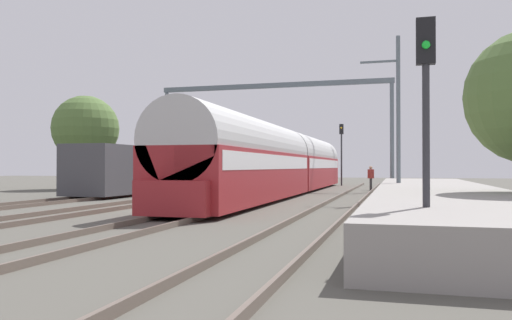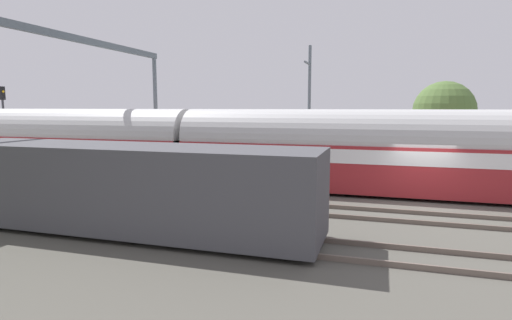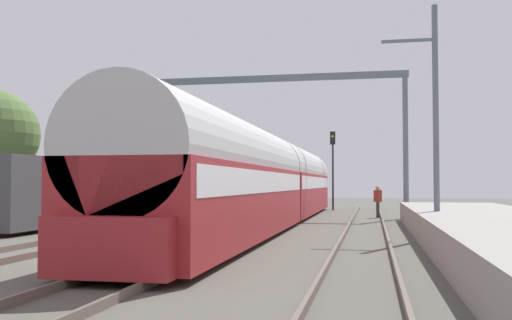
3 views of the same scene
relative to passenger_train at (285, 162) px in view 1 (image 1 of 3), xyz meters
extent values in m
plane|color=#535149|center=(-2.18, -11.65, -1.97)|extent=(120.00, 120.00, 0.00)
cube|color=#66594F|center=(-9.42, -11.65, -1.89)|extent=(0.08, 60.00, 0.16)
cube|color=#66594F|center=(-7.99, -11.65, -1.89)|extent=(0.08, 60.00, 0.16)
cube|color=#66594F|center=(-5.07, -11.65, -1.89)|extent=(0.08, 60.00, 0.16)
cube|color=#66594F|center=(-3.63, -11.65, -1.89)|extent=(0.08, 60.00, 0.16)
cube|color=#66594F|center=(-0.72, -11.65, -1.89)|extent=(0.08, 60.00, 0.16)
cube|color=#66594F|center=(0.72, -11.65, -1.89)|extent=(0.08, 60.00, 0.16)
cube|color=#66594F|center=(3.63, -11.65, -1.89)|extent=(0.08, 60.00, 0.16)
cube|color=#66594F|center=(5.07, -11.65, -1.89)|extent=(0.08, 60.00, 0.16)
cube|color=gray|center=(8.17, -9.65, -1.52)|extent=(4.40, 28.00, 0.90)
cube|color=maroon|center=(0.00, -8.13, -0.71)|extent=(2.90, 16.00, 2.20)
cube|color=white|center=(0.00, -8.13, -0.08)|extent=(2.93, 15.36, 0.64)
cylinder|color=#BCBCBC|center=(0.00, -8.13, 0.59)|extent=(2.84, 16.00, 2.84)
cube|color=maroon|center=(0.00, 8.22, -0.71)|extent=(2.90, 16.00, 2.20)
cube|color=white|center=(0.00, 8.22, -0.08)|extent=(2.93, 15.36, 0.64)
cylinder|color=#BCBCBC|center=(0.00, 8.22, 0.59)|extent=(2.84, 16.00, 2.84)
cube|color=maroon|center=(0.00, -16.38, -1.26)|extent=(2.40, 0.50, 1.10)
cube|color=#47474C|center=(-8.70, -1.91, -0.46)|extent=(2.80, 13.00, 2.70)
cube|color=black|center=(-8.70, -1.91, -1.76)|extent=(2.52, 11.96, 0.10)
cylinder|color=#363636|center=(4.89, 6.16, -1.55)|extent=(0.25, 0.25, 0.85)
cube|color=maroon|center=(4.89, 6.16, -0.80)|extent=(0.44, 0.46, 0.64)
sphere|color=tan|center=(4.89, 6.16, -0.36)|extent=(0.24, 0.24, 0.24)
cylinder|color=#2D2D33|center=(7.23, -20.39, -0.14)|extent=(0.14, 0.14, 3.67)
cube|color=black|center=(7.23, -20.39, 2.15)|extent=(0.36, 0.20, 0.90)
sphere|color=#19D133|center=(7.23, -20.51, 2.05)|extent=(0.16, 0.16, 0.16)
cylinder|color=#2D2D33|center=(1.92, 14.90, 0.31)|extent=(0.14, 0.14, 4.57)
cube|color=black|center=(1.92, 14.90, 3.05)|extent=(0.36, 0.20, 0.90)
sphere|color=yellow|center=(1.92, 14.78, 3.16)|extent=(0.16, 0.16, 0.16)
cylinder|color=slate|center=(-10.70, 5.76, 1.78)|extent=(0.28, 0.28, 7.50)
cylinder|color=slate|center=(6.35, 5.76, 1.78)|extent=(0.28, 0.28, 7.50)
cube|color=slate|center=(-2.18, 5.76, 5.71)|extent=(17.46, 0.24, 0.36)
cylinder|color=slate|center=(6.75, -5.30, 2.03)|extent=(0.20, 0.20, 8.00)
cube|color=slate|center=(5.85, -5.30, 4.83)|extent=(1.80, 0.10, 0.10)
cylinder|color=#4C3826|center=(-15.77, 2.48, -0.63)|extent=(0.36, 0.36, 2.69)
sphere|color=#506D35|center=(-15.77, 2.48, 2.56)|extent=(4.92, 4.92, 4.92)
camera|label=1|loc=(6.69, -30.76, -0.29)|focal=35.77mm
camera|label=2|loc=(-20.18, -9.93, 2.12)|focal=29.00mm
camera|label=3|loc=(4.59, -26.02, -0.13)|focal=40.98mm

